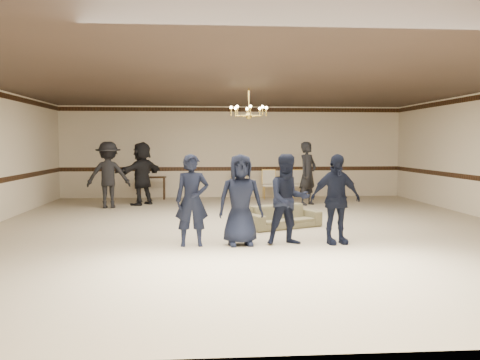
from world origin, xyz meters
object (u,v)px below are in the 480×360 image
object	(u,v)px
boy_b	(241,200)
adult_left	(108,175)
settee	(283,217)
adult_right	(308,173)
banquet_chair_left	(240,185)
adult_mid	(142,173)
boy_a	(192,200)
boy_c	(288,199)
chandelier	(249,102)
banquet_chair_mid	(270,185)
banquet_chair_right	(298,184)
boy_d	(336,199)
console_table	(152,188)

from	to	relation	value
boy_b	adult_left	world-z (taller)	adult_left
settee	adult_right	distance (m)	4.62
banquet_chair_left	settee	bearing A→B (deg)	-81.90
adult_mid	boy_a	bearing A→B (deg)	53.66
adult_right	boy_b	bearing A→B (deg)	-156.60
boy_c	banquet_chair_left	size ratio (longest dim) A/B	1.74
chandelier	boy_b	bearing A→B (deg)	-98.38
banquet_chair_mid	banquet_chair_right	bearing A→B (deg)	5.21
boy_b	banquet_chair_mid	world-z (taller)	boy_b
settee	adult_mid	distance (m)	6.00
boy_d	adult_left	world-z (taller)	adult_left
boy_a	adult_mid	world-z (taller)	adult_mid
boy_b	banquet_chair_right	size ratio (longest dim) A/B	1.74
boy_a	boy_c	distance (m)	1.80
boy_b	adult_mid	world-z (taller)	adult_mid
boy_b	banquet_chair_right	distance (m)	8.50
adult_mid	banquet_chair_mid	xyz separation A→B (m)	(4.16, 1.40, -0.48)
boy_c	banquet_chair_right	bearing A→B (deg)	69.85
boy_d	adult_left	xyz separation A→B (m)	(-5.23, 5.97, 0.12)
boy_c	settee	world-z (taller)	boy_c
console_table	boy_d	bearing A→B (deg)	-58.57
banquet_chair_left	banquet_chair_mid	size ratio (longest dim) A/B	1.00
adult_mid	banquet_chair_right	bearing A→B (deg)	145.14
boy_a	banquet_chair_mid	xyz separation A→B (m)	(2.53, 8.07, -0.36)
banquet_chair_mid	adult_right	bearing A→B (deg)	-57.15
settee	banquet_chair_mid	bearing A→B (deg)	59.17
banquet_chair_left	boy_c	bearing A→B (deg)	-84.42
boy_a	banquet_chair_left	world-z (taller)	boy_a
boy_b	settee	distance (m)	2.32
adult_right	banquet_chair_mid	xyz separation A→B (m)	(-0.94, 1.80, -0.48)
boy_d	adult_right	distance (m)	6.32
boy_a	banquet_chair_right	xyz separation A→B (m)	(3.53, 8.07, -0.36)
boy_a	adult_right	world-z (taller)	adult_right
boy_c	adult_left	distance (m)	7.38
chandelier	banquet_chair_right	distance (m)	6.16
boy_b	banquet_chair_left	xyz separation A→B (m)	(0.63, 8.07, -0.36)
console_table	boy_b	bearing A→B (deg)	-69.34
boy_b	boy_c	distance (m)	0.90
boy_b	boy_c	bearing A→B (deg)	-5.06
adult_right	banquet_chair_left	bearing A→B (deg)	92.89
adult_right	banquet_chair_left	xyz separation A→B (m)	(-1.94, 1.80, -0.48)
adult_right	console_table	bearing A→B (deg)	113.68
boy_b	boy_a	bearing A→B (deg)	174.94
adult_right	console_table	distance (m)	5.36
banquet_chair_mid	boy_c	bearing A→B (deg)	-89.95
boy_a	adult_mid	distance (m)	6.87
adult_left	banquet_chair_mid	distance (m)	5.50
console_table	adult_mid	bearing A→B (deg)	-90.95
chandelier	boy_b	distance (m)	3.51
boy_b	boy_d	xyz separation A→B (m)	(1.80, 0.00, 0.00)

